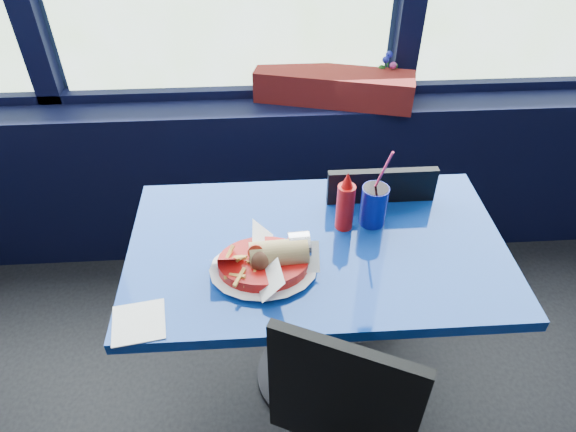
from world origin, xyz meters
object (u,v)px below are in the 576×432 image
object	(u,v)px
chair_near_back	(367,231)
soda_cup	(374,205)
near_table	(315,283)
ketchup_bottle	(345,204)
flower_vase	(386,84)
food_basket	(265,262)
planter_box	(334,87)

from	to	relation	value
chair_near_back	soda_cup	size ratio (longest dim) A/B	2.95
near_table	chair_near_back	bearing A→B (deg)	53.00
ketchup_bottle	soda_cup	xyz separation A→B (m)	(0.10, 0.02, -0.02)
flower_vase	ketchup_bottle	bearing A→B (deg)	-110.52
food_basket	soda_cup	size ratio (longest dim) A/B	1.18
chair_near_back	ketchup_bottle	bearing A→B (deg)	58.42
planter_box	flower_vase	bearing A→B (deg)	19.16
flower_vase	ketchup_bottle	size ratio (longest dim) A/B	0.95
near_table	ketchup_bottle	xyz separation A→B (m)	(0.10, 0.08, 0.28)
soda_cup	near_table	bearing A→B (deg)	-153.06
near_table	flower_vase	xyz separation A→B (m)	(0.40, 0.89, 0.29)
flower_vase	ketchup_bottle	distance (m)	0.86
flower_vase	near_table	bearing A→B (deg)	-114.11
soda_cup	chair_near_back	bearing A→B (deg)	77.38
soda_cup	food_basket	bearing A→B (deg)	-150.28
chair_near_back	food_basket	world-z (taller)	chair_near_back
ketchup_bottle	planter_box	bearing A→B (deg)	85.27
near_table	planter_box	world-z (taller)	planter_box
ketchup_bottle	chair_near_back	bearing A→B (deg)	58.51
chair_near_back	ketchup_bottle	distance (m)	0.44
flower_vase	soda_cup	distance (m)	0.81
planter_box	soda_cup	size ratio (longest dim) A/B	2.29
food_basket	soda_cup	bearing A→B (deg)	51.01
chair_near_back	near_table	bearing A→B (deg)	52.92
chair_near_back	planter_box	world-z (taller)	planter_box
food_basket	ketchup_bottle	size ratio (longest dim) A/B	1.61
food_basket	soda_cup	world-z (taller)	soda_cup
near_table	ketchup_bottle	world-z (taller)	ketchup_bottle
planter_box	food_basket	distance (m)	1.03
ketchup_bottle	soda_cup	world-z (taller)	soda_cup
chair_near_back	flower_vase	bearing A→B (deg)	-105.28
flower_vase	food_basket	size ratio (longest dim) A/B	0.59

